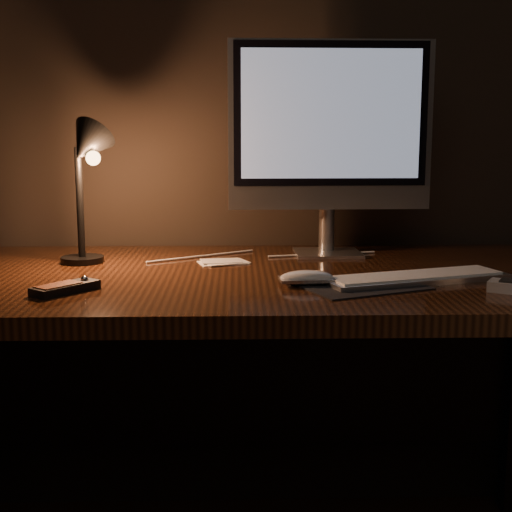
{
  "coord_description": "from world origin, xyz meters",
  "views": [
    {
      "loc": [
        -0.02,
        0.33,
        1.05
      ],
      "look_at": [
        0.02,
        1.73,
        0.81
      ],
      "focal_mm": 50.0,
      "sensor_mm": 36.0,
      "label": 1
    }
  ],
  "objects_px": {
    "desk": "(246,321)",
    "desk_lamp": "(85,166)",
    "monitor": "(330,130)",
    "media_remote": "(65,287)",
    "keyboard": "(415,277)",
    "mouse": "(307,280)"
  },
  "relations": [
    {
      "from": "keyboard",
      "to": "media_remote",
      "type": "xyz_separation_m",
      "value": [
        -0.69,
        -0.09,
        0.0
      ]
    },
    {
      "from": "media_remote",
      "to": "desk_lamp",
      "type": "height_order",
      "value": "desk_lamp"
    },
    {
      "from": "mouse",
      "to": "desk_lamp",
      "type": "height_order",
      "value": "desk_lamp"
    },
    {
      "from": "media_remote",
      "to": "mouse",
      "type": "bearing_deg",
      "value": -44.16
    },
    {
      "from": "desk",
      "to": "mouse",
      "type": "distance_m",
      "value": 0.27
    },
    {
      "from": "mouse",
      "to": "media_remote",
      "type": "distance_m",
      "value": 0.47
    },
    {
      "from": "desk",
      "to": "desk_lamp",
      "type": "relative_size",
      "value": 4.77
    },
    {
      "from": "monitor",
      "to": "mouse",
      "type": "xyz_separation_m",
      "value": [
        -0.09,
        -0.36,
        -0.3
      ]
    },
    {
      "from": "desk",
      "to": "monitor",
      "type": "bearing_deg",
      "value": 36.43
    },
    {
      "from": "desk",
      "to": "desk_lamp",
      "type": "distance_m",
      "value": 0.51
    },
    {
      "from": "desk",
      "to": "keyboard",
      "type": "distance_m",
      "value": 0.41
    },
    {
      "from": "media_remote",
      "to": "desk_lamp",
      "type": "distance_m",
      "value": 0.36
    },
    {
      "from": "monitor",
      "to": "media_remote",
      "type": "xyz_separation_m",
      "value": [
        -0.55,
        -0.41,
        -0.3
      ]
    },
    {
      "from": "mouse",
      "to": "desk",
      "type": "bearing_deg",
      "value": 115.98
    },
    {
      "from": "desk",
      "to": "desk_lamp",
      "type": "bearing_deg",
      "value": 175.59
    },
    {
      "from": "keyboard",
      "to": "media_remote",
      "type": "height_order",
      "value": "media_remote"
    },
    {
      "from": "keyboard",
      "to": "mouse",
      "type": "height_order",
      "value": "mouse"
    },
    {
      "from": "desk",
      "to": "monitor",
      "type": "distance_m",
      "value": 0.51
    },
    {
      "from": "mouse",
      "to": "media_remote",
      "type": "relative_size",
      "value": 0.81
    },
    {
      "from": "monitor",
      "to": "media_remote",
      "type": "bearing_deg",
      "value": -144.58
    },
    {
      "from": "desk",
      "to": "media_remote",
      "type": "relative_size",
      "value": 11.97
    },
    {
      "from": "mouse",
      "to": "media_remote",
      "type": "xyz_separation_m",
      "value": [
        -0.47,
        -0.05,
        -0.0
      ]
    }
  ]
}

